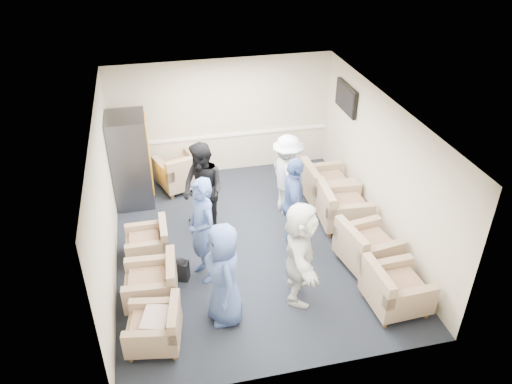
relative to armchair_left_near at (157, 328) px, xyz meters
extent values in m
plane|color=black|center=(1.86, 2.06, -0.31)|extent=(6.00, 6.00, 0.00)
plane|color=white|center=(1.86, 2.06, 2.39)|extent=(6.00, 6.00, 0.00)
cube|color=beige|center=(1.86, 5.06, 1.04)|extent=(5.00, 0.02, 2.70)
cube|color=beige|center=(1.86, -0.94, 1.04)|extent=(5.00, 0.02, 2.70)
cube|color=beige|center=(-0.64, 2.06, 1.04)|extent=(0.02, 6.00, 2.70)
cube|color=beige|center=(4.36, 2.06, 1.04)|extent=(0.02, 6.00, 2.70)
cube|color=white|center=(1.86, 5.04, 0.59)|extent=(4.98, 0.04, 0.06)
cube|color=black|center=(4.30, 3.86, 1.74)|extent=(0.07, 1.00, 0.58)
cube|color=black|center=(4.26, 3.86, 1.74)|extent=(0.01, 0.92, 0.50)
cube|color=#4F4F56|center=(4.34, 3.86, 1.59)|extent=(0.04, 0.10, 0.25)
cube|color=#957A60|center=(-0.05, 0.01, -0.07)|extent=(0.89, 0.89, 0.25)
cube|color=#8B644C|center=(-0.05, 0.01, 0.10)|extent=(0.61, 0.58, 0.09)
cube|color=#957A60|center=(0.26, -0.05, 0.24)|extent=(0.26, 0.78, 0.36)
cube|color=#957A60|center=(-0.05, 0.94, -0.05)|extent=(0.90, 0.90, 0.28)
cube|color=#8B644C|center=(-0.05, 0.94, 0.13)|extent=(0.62, 0.58, 0.10)
cube|color=#957A60|center=(0.30, 0.92, 0.28)|extent=(0.20, 0.84, 0.39)
cube|color=#957A60|center=(-0.06, 2.08, -0.08)|extent=(0.76, 0.76, 0.25)
cube|color=#8B644C|center=(-0.06, 2.08, 0.09)|extent=(0.53, 0.49, 0.09)
cube|color=#957A60|center=(0.26, 2.08, 0.23)|extent=(0.13, 0.76, 0.36)
cube|color=#957A60|center=(3.77, -0.07, -0.03)|extent=(0.94, 0.94, 0.29)
cube|color=#8B644C|center=(3.77, -0.07, 0.17)|extent=(0.65, 0.61, 0.11)
cube|color=#957A60|center=(3.40, -0.09, 0.32)|extent=(0.19, 0.90, 0.42)
cube|color=#957A60|center=(3.76, 1.03, -0.03)|extent=(1.05, 1.05, 0.30)
cube|color=#8B644C|center=(3.76, 1.03, 0.18)|extent=(0.72, 0.69, 0.11)
cube|color=#957A60|center=(3.39, 0.97, 0.34)|extent=(0.30, 0.93, 0.43)
cube|color=#957A60|center=(3.79, 2.29, -0.02)|extent=(1.00, 1.00, 0.31)
cube|color=#8B644C|center=(3.79, 2.29, 0.19)|extent=(0.69, 0.65, 0.11)
cube|color=#957A60|center=(3.40, 2.32, 0.35)|extent=(0.21, 0.95, 0.44)
cube|color=#957A60|center=(3.77, 3.20, -0.02)|extent=(0.96, 0.96, 0.31)
cube|color=#8B644C|center=(3.77, 3.20, 0.19)|extent=(0.66, 0.62, 0.11)
cube|color=#957A60|center=(3.38, 3.20, 0.36)|extent=(0.17, 0.94, 0.44)
cube|color=#957A60|center=(0.77, 4.50, -0.02)|extent=(1.19, 1.19, 0.31)
cube|color=#8B644C|center=(0.77, 4.50, 0.19)|extent=(0.78, 0.81, 0.11)
cube|color=#957A60|center=(0.90, 4.13, 0.35)|extent=(0.94, 0.45, 0.44)
cube|color=#4F4F56|center=(-0.24, 4.13, 0.67)|extent=(0.77, 0.93, 1.96)
cube|color=#F36604|center=(0.16, 4.13, 0.77)|extent=(0.02, 0.79, 1.57)
cube|color=black|center=(0.16, 4.13, -0.05)|extent=(0.02, 0.46, 0.12)
cube|color=black|center=(0.48, 1.36, -0.13)|extent=(0.30, 0.26, 0.37)
sphere|color=black|center=(0.48, 1.36, 0.04)|extent=(0.18, 0.18, 0.18)
cube|color=beige|center=(0.00, 0.01, 0.17)|extent=(0.49, 0.57, 0.14)
imported|color=#40589A|center=(1.06, 0.31, 0.57)|extent=(0.63, 0.90, 1.75)
imported|color=#40589A|center=(0.89, 1.37, 0.65)|extent=(0.67, 0.82, 1.93)
imported|color=black|center=(1.08, 2.70, 0.63)|extent=(1.07, 1.14, 1.88)
imported|color=white|center=(2.82, 2.99, 0.55)|extent=(0.81, 1.20, 1.73)
imported|color=#40589A|center=(2.61, 1.87, 0.61)|extent=(0.64, 1.14, 1.83)
imported|color=silver|center=(2.32, 0.53, 0.59)|extent=(0.97, 1.75, 1.80)
camera|label=1|loc=(0.26, -5.35, 5.54)|focal=35.00mm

